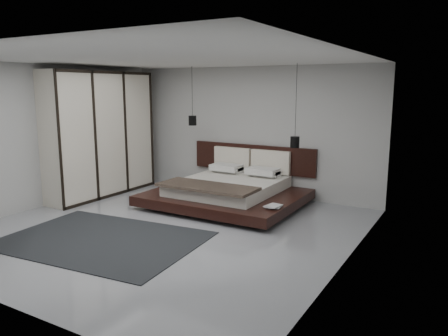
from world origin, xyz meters
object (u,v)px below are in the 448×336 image
Objects in this scene: bed at (229,190)px; wardrobe at (100,134)px; lattice_screen at (131,131)px; rug at (102,240)px; pendant_left at (193,120)px; pendant_right at (295,142)px.

bed is 3.11m from wardrobe.
lattice_screen reaches higher than rug.
pendant_left is (1.89, -0.07, 0.33)m from lattice_screen.
lattice_screen is 0.89× the size of bed.
pendant_right is at bearing 60.89° from rug.
pendant_right is at bearing 21.57° from bed.
pendant_right is 4.21m from wardrobe.
lattice_screen is 3.30m from bed.
rug is at bearing -44.96° from wardrobe.
pendant_right is 0.53× the size of rug.
bed is 2.29× the size of pendant_left.
bed is 1.07× the size of wardrobe.
pendant_left is 0.47× the size of wardrobe.
rug is at bearing -80.73° from pendant_left.
pendant_left is at bearing 158.43° from bed.
bed is 1.86m from pendant_left.
wardrobe is 3.36m from rug.
pendant_right is at bearing 0.00° from pendant_left.
pendant_left reaches higher than wardrobe.
lattice_screen is 2.04× the size of pendant_left.
wardrobe is at bearing -78.48° from lattice_screen.
wardrobe is at bearing -144.65° from pendant_left.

